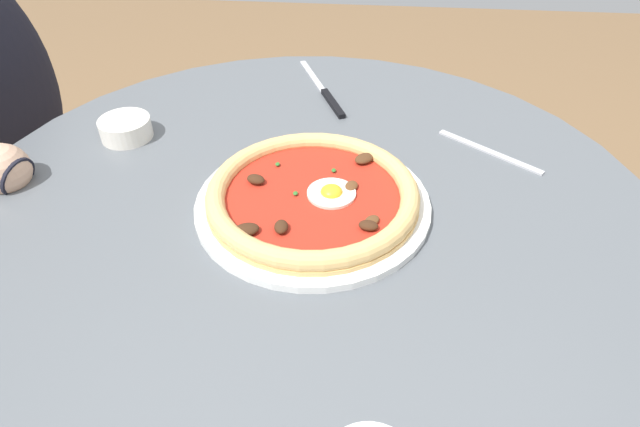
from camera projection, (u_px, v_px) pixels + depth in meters
name	position (u px, v px, depth m)	size (l,w,h in m)	color
dining_table	(306.00, 291.00, 0.80)	(0.91, 0.91, 0.74)	#565B60
pizza_on_plate	(313.00, 197.00, 0.67)	(0.30, 0.30, 0.03)	white
steak_knife	(327.00, 95.00, 0.91)	(0.21, 0.10, 0.01)	silver
ramekin_capers	(125.00, 128.00, 0.80)	(0.08, 0.08, 0.03)	white
fork_utensil	(489.00, 151.00, 0.78)	(0.11, 0.14, 0.00)	#BCBCC1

